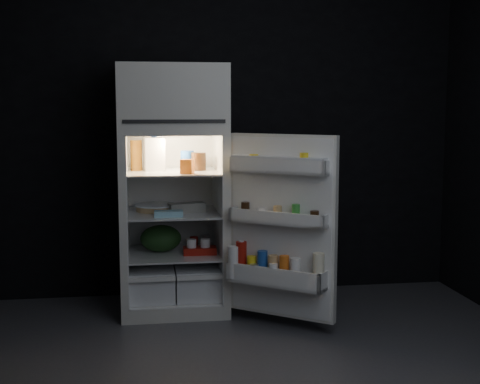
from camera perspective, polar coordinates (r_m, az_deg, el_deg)
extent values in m
cube|color=#4A4A4F|center=(3.87, -0.28, -15.33)|extent=(4.00, 3.40, 0.00)
cube|color=black|center=(5.26, -3.01, 5.81)|extent=(4.00, 0.00, 2.70)
cube|color=black|center=(1.91, 7.17, 2.86)|extent=(4.00, 0.00, 2.70)
cube|color=silver|center=(5.05, -5.64, -9.26)|extent=(0.76, 0.70, 0.10)
cube|color=silver|center=(4.90, -9.89, -2.05)|extent=(0.05, 0.70, 1.20)
cube|color=silver|center=(4.94, -1.62, -1.88)|extent=(0.05, 0.70, 1.20)
cube|color=white|center=(5.23, -5.92, -1.39)|extent=(0.66, 0.05, 1.20)
cube|color=silver|center=(4.84, -5.84, 5.41)|extent=(0.76, 0.70, 0.06)
cube|color=silver|center=(4.84, -5.87, 8.25)|extent=(0.76, 0.70, 0.42)
cube|color=black|center=(4.49, -5.62, 6.01)|extent=(0.68, 0.01, 0.02)
cube|color=white|center=(4.87, -9.55, -2.09)|extent=(0.01, 0.65, 1.20)
cube|color=white|center=(4.91, -1.92, -1.93)|extent=(0.01, 0.65, 1.20)
cube|color=white|center=(4.82, -5.82, 4.99)|extent=(0.66, 0.65, 0.01)
cube|color=white|center=(5.01, -5.63, -8.75)|extent=(0.66, 0.65, 0.01)
cube|color=white|center=(4.84, -5.77, 1.72)|extent=(0.65, 0.63, 0.01)
cube|color=white|center=(4.88, -5.73, -1.79)|extent=(0.65, 0.63, 0.01)
cube|color=white|center=(4.93, -5.68, -5.23)|extent=(0.65, 0.63, 0.01)
cube|color=white|center=(5.00, -7.57, -7.46)|extent=(0.32, 0.59, 0.22)
cube|color=white|center=(5.01, -3.76, -7.36)|extent=(0.32, 0.59, 0.22)
cube|color=white|center=(4.66, -7.51, -7.41)|extent=(0.32, 0.02, 0.03)
cube|color=white|center=(4.68, -3.43, -7.30)|extent=(0.32, 0.02, 0.03)
cube|color=#FFE5B2|center=(4.77, -5.78, 4.71)|extent=(0.14, 0.14, 0.02)
cube|color=silver|center=(4.44, 3.65, -2.93)|extent=(0.63, 0.51, 1.22)
cube|color=white|center=(4.42, 3.49, -2.99)|extent=(0.57, 0.45, 1.18)
cube|color=white|center=(4.33, 3.29, 1.74)|extent=(0.59, 0.49, 0.02)
cube|color=white|center=(4.29, 3.09, 2.20)|extent=(0.55, 0.43, 0.10)
cube|color=white|center=(4.19, 7.35, 2.03)|extent=(0.07, 0.08, 0.10)
cube|color=white|center=(4.48, -0.51, 2.43)|extent=(0.07, 0.08, 0.10)
cube|color=white|center=(4.37, 3.22, -2.64)|extent=(0.60, 0.50, 0.02)
cube|color=white|center=(4.33, 3.00, -2.28)|extent=(0.55, 0.43, 0.09)
cube|color=white|center=(4.23, 7.25, -2.55)|extent=(0.08, 0.09, 0.09)
cube|color=white|center=(4.52, -0.54, -1.86)|extent=(0.08, 0.09, 0.09)
cube|color=white|center=(4.44, 3.07, -7.83)|extent=(0.62, 0.53, 0.02)
cube|color=white|center=(4.38, 2.73, -7.33)|extent=(0.55, 0.43, 0.13)
cube|color=white|center=(4.30, 7.06, -7.65)|extent=(0.10, 0.12, 0.13)
cube|color=white|center=(4.58, -0.66, -6.65)|extent=(0.10, 0.12, 0.13)
cube|color=white|center=(4.32, 3.30, 2.95)|extent=(0.58, 0.48, 0.02)
cylinder|color=yellow|center=(4.25, 5.48, 2.55)|extent=(0.08, 0.08, 0.12)
cylinder|color=black|center=(4.31, 3.77, 2.41)|extent=(0.08, 0.08, 0.08)
cylinder|color=yellow|center=(4.41, 1.18, 2.61)|extent=(0.08, 0.08, 0.10)
cylinder|color=black|center=(4.26, 6.38, -2.20)|extent=(0.08, 0.08, 0.09)
cylinder|color=#338C33|center=(4.30, 4.79, -1.85)|extent=(0.07, 0.07, 0.12)
cylinder|color=tan|center=(4.36, 3.23, -1.85)|extent=(0.08, 0.08, 0.10)
cylinder|color=white|center=(4.42, 1.83, -1.91)|extent=(0.08, 0.08, 0.07)
cylinder|color=black|center=(4.47, 0.46, -1.57)|extent=(0.08, 0.08, 0.11)
cylinder|color=#F5EEC8|center=(4.29, 6.71, -6.69)|extent=(0.11, 0.11, 0.23)
cylinder|color=white|center=(4.36, 4.74, -6.79)|extent=(0.10, 0.10, 0.18)
cylinder|color=orange|center=(4.39, 3.79, -6.63)|extent=(0.09, 0.09, 0.19)
cylinder|color=tan|center=(4.43, 2.85, -6.55)|extent=(0.10, 0.10, 0.18)
cylinder|color=#1C4799|center=(4.46, 1.92, -6.30)|extent=(0.10, 0.10, 0.20)
cylinder|color=yellow|center=(4.50, 1.01, -6.46)|extent=(0.09, 0.09, 0.16)
cylinder|color=maroon|center=(4.53, 0.11, -5.79)|extent=(0.10, 0.10, 0.25)
cylinder|color=white|center=(4.39, 2.85, -6.98)|extent=(0.08, 0.08, 0.13)
cylinder|color=#B9B9BD|center=(4.45, 1.22, -6.89)|extent=(0.08, 0.08, 0.11)
cylinder|color=white|center=(4.51, -0.58, -6.01)|extent=(0.10, 0.10, 0.22)
cylinder|color=white|center=(4.50, 0.11, -4.32)|extent=(0.05, 0.05, 0.02)
cube|color=white|center=(4.87, -7.35, 3.23)|extent=(0.16, 0.16, 0.24)
cylinder|color=#1C4799|center=(4.92, -4.52, 2.72)|extent=(0.12, 0.12, 0.14)
cylinder|color=black|center=(4.86, -3.54, 2.62)|extent=(0.13, 0.13, 0.13)
cylinder|color=#B96E1D|center=(4.90, -8.84, 3.11)|extent=(0.10, 0.10, 0.22)
cube|color=orange|center=(4.63, -4.53, 2.17)|extent=(0.10, 0.09, 0.10)
cube|color=gray|center=(4.84, -4.57, -1.35)|extent=(0.28, 0.16, 0.07)
cylinder|color=tan|center=(4.94, -7.22, -1.38)|extent=(0.33, 0.33, 0.04)
cube|color=#8BC3D7|center=(4.69, -6.11, -1.85)|extent=(0.20, 0.11, 0.04)
cube|color=#F5EEC8|center=(4.98, -4.10, -1.20)|extent=(0.16, 0.15, 0.05)
ellipsoid|color=#193815|center=(4.96, -6.77, -3.95)|extent=(0.35, 0.31, 0.20)
cube|color=maroon|center=(4.86, -3.45, -5.01)|extent=(0.24, 0.14, 0.05)
cylinder|color=maroon|center=(5.05, -3.95, -4.33)|extent=(0.08, 0.08, 0.09)
cylinder|color=#B9B9BD|center=(5.11, -2.92, -4.17)|extent=(0.07, 0.07, 0.09)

